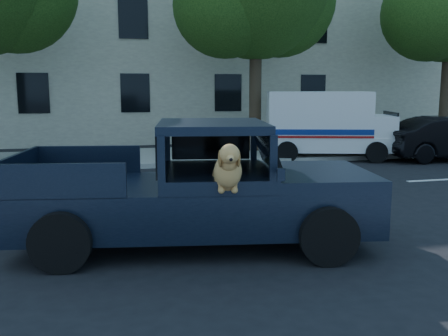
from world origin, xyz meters
name	(u,v)px	position (x,y,z in m)	size (l,w,h in m)	color
ground	(139,241)	(0.00, 0.00, 0.00)	(120.00, 120.00, 0.00)	black
far_sidewalk	(116,158)	(0.00, 9.20, 0.07)	(60.00, 4.00, 0.15)	gray
lane_stripes	(213,192)	(2.00, 3.40, 0.01)	(21.60, 0.14, 0.01)	silver
building_main	(172,44)	(3.00, 16.50, 4.50)	(26.00, 6.00, 9.00)	beige
pickup_truck	(190,204)	(0.76, -0.41, 0.64)	(5.60, 3.16, 1.91)	black
mail_truck	(326,130)	(6.98, 7.87, 1.00)	(4.55, 3.07, 2.29)	silver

